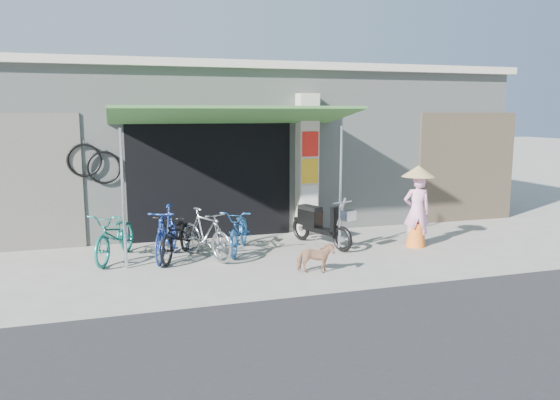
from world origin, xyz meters
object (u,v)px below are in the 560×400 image
object	(u,v)px
moped	(319,224)
bike_silver	(206,234)
bike_navy	(240,230)
street_dog	(315,258)
nun	(417,206)
bike_teal	(116,235)
bike_blue	(166,233)
bike_black	(177,236)

from	to	relation	value
moped	bike_silver	bearing A→B (deg)	166.40
bike_navy	street_dog	distance (m)	1.93
bike_silver	nun	bearing A→B (deg)	-29.63
bike_teal	bike_silver	world-z (taller)	bike_silver
bike_navy	street_dog	bearing A→B (deg)	-40.26
bike_blue	bike_black	distance (m)	0.20
nun	street_dog	bearing A→B (deg)	40.45
bike_black	moped	xyz separation A→B (m)	(2.80, 0.13, 0.02)
bike_silver	street_dog	size ratio (longest dim) A/B	2.48
nun	moped	bearing A→B (deg)	-2.70
street_dog	bike_teal	bearing A→B (deg)	74.81
bike_black	bike_silver	distance (m)	0.52
moped	nun	bearing A→B (deg)	-40.27
bike_teal	bike_blue	xyz separation A→B (m)	(0.87, -0.24, 0.04)
bike_navy	street_dog	size ratio (longest dim) A/B	2.63
bike_silver	bike_black	bearing A→B (deg)	136.52
bike_blue	bike_navy	bearing A→B (deg)	23.43
bike_navy	moped	xyz separation A→B (m)	(1.62, 0.03, 0.02)
bike_blue	bike_teal	bearing A→B (deg)	-176.41
street_dog	bike_black	bearing A→B (deg)	67.17
bike_silver	nun	distance (m)	4.12
street_dog	moped	distance (m)	1.91
street_dog	nun	bearing A→B (deg)	-50.76
bike_teal	nun	size ratio (longest dim) A/B	1.05
bike_black	bike_silver	xyz separation A→B (m)	(0.49, -0.17, 0.04)
bike_teal	moped	world-z (taller)	moped
bike_black	bike_navy	distance (m)	1.18
bike_blue	moped	xyz separation A→B (m)	(2.99, 0.14, -0.04)
bike_blue	nun	world-z (taller)	nun
bike_teal	street_dog	distance (m)	3.61
bike_silver	moped	distance (m)	2.32
bike_teal	bike_black	world-z (taller)	bike_teal
bike_navy	nun	xyz separation A→B (m)	(3.41, -0.60, 0.38)
bike_blue	moped	world-z (taller)	moped
bike_black	bike_navy	bearing A→B (deg)	29.64
bike_navy	street_dog	xyz separation A→B (m)	(0.87, -1.72, -0.16)
bike_silver	nun	world-z (taller)	nun
bike_silver	bike_navy	bearing A→B (deg)	-3.72
bike_teal	bike_black	bearing A→B (deg)	10.52
bike_blue	bike_navy	world-z (taller)	bike_blue
street_dog	nun	size ratio (longest dim) A/B	0.38
bike_blue	moped	bearing A→B (deg)	21.43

